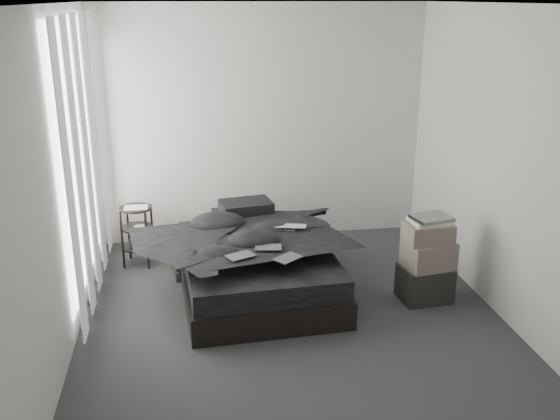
{
  "coord_description": "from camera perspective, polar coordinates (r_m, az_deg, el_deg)",
  "views": [
    {
      "loc": [
        -0.83,
        -4.67,
        2.65
      ],
      "look_at": [
        0.0,
        0.8,
        0.75
      ],
      "focal_mm": 40.0,
      "sensor_mm": 36.0,
      "label": 1
    }
  ],
  "objects": [
    {
      "name": "art_book_snake",
      "position": [
        5.66,
        13.69,
        -0.7
      ],
      "size": [
        0.37,
        0.32,
        0.03
      ],
      "primitive_type": "cube",
      "rotation": [
        0.0,
        0.0,
        0.2
      ],
      "color": "silver",
      "rests_on": "art_book_white"
    },
    {
      "name": "wall_back",
      "position": [
        6.95,
        -1.63,
        7.75
      ],
      "size": [
        3.6,
        0.01,
        2.6
      ],
      "primitive_type": "cube",
      "color": "silver",
      "rests_on": "ground"
    },
    {
      "name": "laptop",
      "position": [
        5.81,
        0.96,
        -1.07
      ],
      "size": [
        0.33,
        0.25,
        0.02
      ],
      "primitive_type": "imported",
      "rotation": [
        0.0,
        0.0,
        -0.25
      ],
      "color": "silver",
      "rests_on": "duvet"
    },
    {
      "name": "side_stand",
      "position": [
        6.6,
        -12.89,
        -2.34
      ],
      "size": [
        0.38,
        0.38,
        0.61
      ],
      "primitive_type": "cylinder",
      "rotation": [
        0.0,
        0.0,
        -0.18
      ],
      "color": "black",
      "rests_on": "floor"
    },
    {
      "name": "floor",
      "position": [
        5.43,
        1.29,
        -10.25
      ],
      "size": [
        3.6,
        4.2,
        0.01
      ],
      "primitive_type": "cube",
      "color": "#333336",
      "rests_on": "ground"
    },
    {
      "name": "wall_left",
      "position": [
        4.95,
        -19.58,
        2.03
      ],
      "size": [
        0.01,
        4.2,
        2.6
      ],
      "primitive_type": "cube",
      "color": "silver",
      "rests_on": "ground"
    },
    {
      "name": "duvet",
      "position": [
        5.7,
        -2.12,
        -2.71
      ],
      "size": [
        1.43,
        1.63,
        0.21
      ],
      "primitive_type": "imported",
      "rotation": [
        0.0,
        0.0,
        0.06
      ],
      "color": "black",
      "rests_on": "mattress"
    },
    {
      "name": "box_lower",
      "position": [
        5.9,
        13.09,
        -6.5
      ],
      "size": [
        0.47,
        0.39,
        0.33
      ],
      "primitive_type": "cube",
      "rotation": [
        0.0,
        0.0,
        0.09
      ],
      "color": "black",
      "rests_on": "floor"
    },
    {
      "name": "art_book_white",
      "position": [
        5.67,
        13.53,
        -0.98
      ],
      "size": [
        0.36,
        0.3,
        0.03
      ],
      "primitive_type": "cube",
      "rotation": [
        0.0,
        0.0,
        0.09
      ],
      "color": "silver",
      "rests_on": "box_upper"
    },
    {
      "name": "curtain_left",
      "position": [
        5.8,
        -17.35,
        4.44
      ],
      "size": [
        0.06,
        2.12,
        2.48
      ],
      "primitive_type": "cube",
      "color": "white",
      "rests_on": "wall_left"
    },
    {
      "name": "wall_front",
      "position": [
        3.02,
        8.39,
        -7.82
      ],
      "size": [
        3.6,
        0.01,
        2.6
      ],
      "primitive_type": "cube",
      "color": "silver",
      "rests_on": "ground"
    },
    {
      "name": "comic_b",
      "position": [
        5.39,
        -1.09,
        -2.73
      ],
      "size": [
        0.25,
        0.18,
        0.01
      ],
      "primitive_type": "cube",
      "rotation": [
        0.0,
        0.0,
        -0.15
      ],
      "color": "black",
      "rests_on": "duvet"
    },
    {
      "name": "window_left",
      "position": [
        5.8,
        -17.91,
        5.07
      ],
      "size": [
        0.02,
        2.0,
        2.3
      ],
      "primitive_type": "cube",
      "color": "white",
      "rests_on": "wall_left"
    },
    {
      "name": "mattress",
      "position": [
        5.82,
        -2.17,
        -4.4
      ],
      "size": [
        1.42,
        1.84,
        0.19
      ],
      "primitive_type": "cube",
      "rotation": [
        0.0,
        0.0,
        0.06
      ],
      "color": "black",
      "rests_on": "bed"
    },
    {
      "name": "ceiling",
      "position": [
        4.74,
        1.53,
        18.35
      ],
      "size": [
        3.6,
        4.2,
        0.01
      ],
      "primitive_type": "cube",
      "color": "white",
      "rests_on": "ground"
    },
    {
      "name": "wall_right",
      "position": [
        5.53,
        20.15,
        3.65
      ],
      "size": [
        0.01,
        4.2,
        2.6
      ],
      "primitive_type": "cube",
      "color": "silver",
      "rests_on": "ground"
    },
    {
      "name": "pillow_lower",
      "position": [
        6.4,
        -3.69,
        -0.69
      ],
      "size": [
        0.57,
        0.4,
        0.12
      ],
      "primitive_type": "cube",
      "rotation": [
        0.0,
        0.0,
        0.06
      ],
      "color": "black",
      "rests_on": "mattress"
    },
    {
      "name": "papers",
      "position": [
        6.49,
        -13.04,
        0.2
      ],
      "size": [
        0.24,
        0.18,
        0.01
      ],
      "primitive_type": "cube",
      "rotation": [
        0.0,
        0.0,
        -0.0
      ],
      "color": "white",
      "rests_on": "side_stand"
    },
    {
      "name": "box_upper",
      "position": [
        5.7,
        13.37,
        -1.96
      ],
      "size": [
        0.41,
        0.33,
        0.17
      ],
      "primitive_type": "cube",
      "rotation": [
        0.0,
        0.0,
        0.04
      ],
      "color": "#6F6257",
      "rests_on": "box_mid"
    },
    {
      "name": "comic_c",
      "position": [
        5.17,
        0.72,
        -3.63
      ],
      "size": [
        0.27,
        0.26,
        0.01
      ],
      "primitive_type": "cube",
      "rotation": [
        0.0,
        0.0,
        0.67
      ],
      "color": "black",
      "rests_on": "duvet"
    },
    {
      "name": "pillow_upper",
      "position": [
        6.36,
        -3.14,
        0.3
      ],
      "size": [
        0.56,
        0.43,
        0.11
      ],
      "primitive_type": "cube",
      "rotation": [
        0.0,
        0.0,
        0.17
      ],
      "color": "black",
      "rests_on": "pillow_lower"
    },
    {
      "name": "box_mid",
      "position": [
        5.78,
        13.43,
        -3.94
      ],
      "size": [
        0.46,
        0.39,
        0.25
      ],
      "primitive_type": "cube",
      "rotation": [
        0.0,
        0.0,
        0.16
      ],
      "color": "#6F6257",
      "rests_on": "box_lower"
    },
    {
      "name": "bed",
      "position": [
        5.91,
        -2.15,
        -6.36
      ],
      "size": [
        1.48,
        1.89,
        0.25
      ],
      "primitive_type": "cube",
      "rotation": [
        0.0,
        0.0,
        0.06
      ],
      "color": "black",
      "rests_on": "floor"
    },
    {
      "name": "comic_a",
      "position": [
        5.23,
        -3.65,
        -3.52
      ],
      "size": [
        0.27,
        0.23,
        0.01
      ],
      "primitive_type": "cube",
      "rotation": [
        0.0,
        0.0,
        0.45
      ],
      "color": "black",
      "rests_on": "duvet"
    },
    {
      "name": "floor_books",
      "position": [
        6.29,
        -9.0,
        -5.5
      ],
      "size": [
        0.2,
        0.24,
        0.14
      ],
      "primitive_type": "cube",
      "rotation": [
        0.0,
        0.0,
        0.31
      ],
      "color": "black",
      "rests_on": "floor"
    }
  ]
}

